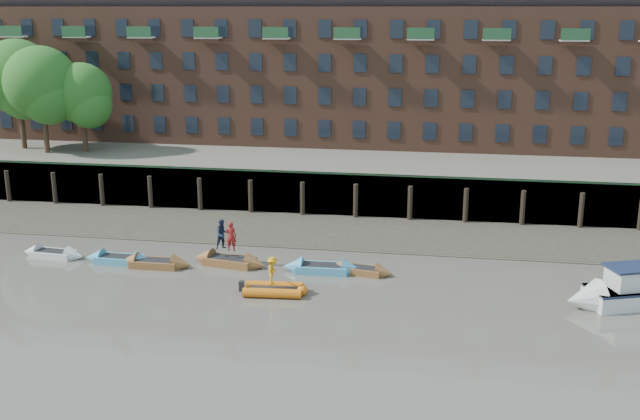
% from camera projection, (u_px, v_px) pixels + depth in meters
% --- Properties ---
extents(ground, '(220.00, 220.00, 0.00)m').
position_uv_depth(ground, '(257.00, 341.00, 35.19)').
color(ground, '#5E5851').
rests_on(ground, ground).
extents(foreshore, '(110.00, 8.00, 0.50)m').
position_uv_depth(foreshore, '(320.00, 231.00, 52.31)').
color(foreshore, '#3D382F').
rests_on(foreshore, ground).
extents(mud_band, '(110.00, 1.60, 0.10)m').
position_uv_depth(mud_band, '(312.00, 246.00, 49.08)').
color(mud_band, '#4C4336').
rests_on(mud_band, ground).
extents(river_wall, '(110.00, 1.23, 3.30)m').
position_uv_depth(river_wall, '(330.00, 194.00, 56.06)').
color(river_wall, '#2D2A26').
rests_on(river_wall, ground).
extents(bank_terrace, '(110.00, 28.00, 3.20)m').
position_uv_depth(bank_terrace, '(353.00, 159.00, 69.01)').
color(bank_terrace, '#5E594D').
rests_on(bank_terrace, ground).
extents(apartment_terrace, '(80.60, 15.56, 20.98)m').
position_uv_depth(apartment_terrace, '(356.00, 34.00, 67.01)').
color(apartment_terrace, brown).
rests_on(apartment_terrace, bank_terrace).
extents(tree_cluster, '(11.76, 7.74, 9.40)m').
position_uv_depth(tree_cluster, '(40.00, 83.00, 62.98)').
color(tree_cluster, '#3A281C').
rests_on(tree_cluster, bank_terrace).
extents(rowboat_0, '(4.29, 1.57, 1.22)m').
position_uv_depth(rowboat_0, '(53.00, 254.00, 46.85)').
color(rowboat_0, silver).
rests_on(rowboat_0, ground).
extents(rowboat_1, '(4.41, 1.41, 1.27)m').
position_uv_depth(rowboat_1, '(119.00, 259.00, 45.80)').
color(rowboat_1, '#4596BF').
rests_on(rowboat_1, ground).
extents(rowboat_2, '(4.52, 1.34, 1.31)m').
position_uv_depth(rowboat_2, '(155.00, 263.00, 45.10)').
color(rowboat_2, brown).
rests_on(rowboat_2, ground).
extents(rowboat_3, '(4.97, 2.25, 1.39)m').
position_uv_depth(rowboat_3, '(229.00, 261.00, 45.41)').
color(rowboat_3, brown).
rests_on(rowboat_3, ground).
extents(rowboat_4, '(4.75, 1.51, 1.37)m').
position_uv_depth(rowboat_4, '(322.00, 268.00, 44.19)').
color(rowboat_4, '#4596BF').
rests_on(rowboat_4, ground).
extents(rowboat_5, '(4.13, 1.87, 1.16)m').
position_uv_depth(rowboat_5, '(360.00, 270.00, 43.99)').
color(rowboat_5, brown).
rests_on(rowboat_5, ground).
extents(rib_tender, '(3.54, 1.88, 0.60)m').
position_uv_depth(rib_tender, '(276.00, 290.00, 40.82)').
color(rib_tender, orange).
rests_on(rib_tender, ground).
extents(motor_launch, '(6.97, 4.35, 2.73)m').
position_uv_depth(motor_launch, '(618.00, 293.00, 39.12)').
color(motor_launch, silver).
rests_on(motor_launch, ground).
extents(person_rower_a, '(0.71, 0.51, 1.81)m').
position_uv_depth(person_rower_a, '(231.00, 236.00, 44.97)').
color(person_rower_a, maroon).
rests_on(person_rower_a, rowboat_3).
extents(person_rower_b, '(1.14, 1.11, 1.85)m').
position_uv_depth(person_rower_b, '(223.00, 234.00, 45.31)').
color(person_rower_b, '#19233F').
rests_on(person_rower_b, rowboat_3).
extents(person_rib_crew, '(0.59, 1.02, 1.56)m').
position_uv_depth(person_rib_crew, '(272.00, 271.00, 40.56)').
color(person_rib_crew, orange).
rests_on(person_rib_crew, rib_tender).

